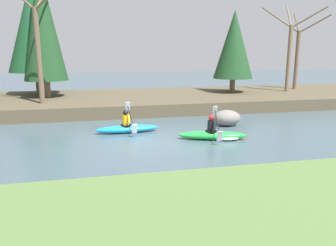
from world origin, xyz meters
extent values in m
plane|color=#425660|center=(0.00, 0.00, 0.00)|extent=(90.00, 90.00, 0.00)
cube|color=#56753D|center=(0.00, -7.38, 0.30)|extent=(44.00, 5.36, 0.61)
cube|color=brown|center=(0.00, 8.86, 0.34)|extent=(44.00, 8.25, 0.69)
cylinder|color=brown|center=(-5.74, 11.04, 1.42)|extent=(0.36, 0.36, 1.46)
cone|color=#194C28|center=(-5.74, 11.04, 5.01)|extent=(3.49, 3.49, 5.74)
cylinder|color=#7A664C|center=(-4.98, 9.38, 1.20)|extent=(0.36, 0.36, 1.03)
cone|color=#1E4723|center=(-4.98, 9.38, 5.11)|extent=(2.59, 2.59, 6.79)
cylinder|color=brown|center=(7.19, 9.16, 1.17)|extent=(0.36, 0.36, 0.97)
cone|color=#1E4723|center=(7.19, 9.16, 3.91)|extent=(2.68, 2.68, 4.51)
cylinder|color=brown|center=(-4.95, 6.77, 3.20)|extent=(0.28, 0.28, 5.02)
cylinder|color=#7A664C|center=(11.23, 8.87, 2.95)|extent=(0.28, 0.28, 4.53)
cylinder|color=#7A664C|center=(10.45, 9.52, 5.78)|extent=(1.68, 1.44, 1.52)
cylinder|color=#7A664C|center=(12.06, 8.17, 5.69)|extent=(1.77, 1.51, 1.34)
cylinder|color=#7A664C|center=(11.56, 9.77, 5.87)|extent=(0.78, 1.90, 1.69)
cylinder|color=brown|center=(12.71, 10.14, 2.83)|extent=(0.28, 0.28, 4.28)
cylinder|color=brown|center=(11.97, 10.76, 5.49)|extent=(1.60, 1.36, 1.44)
cylinder|color=brown|center=(13.49, 9.49, 5.40)|extent=(1.67, 1.43, 1.27)
cylinder|color=brown|center=(13.02, 10.99, 5.57)|extent=(0.74, 1.80, 1.60)
ellipsoid|color=green|center=(2.38, -0.02, 0.17)|extent=(2.76, 1.29, 0.34)
cone|color=green|center=(3.58, -0.34, 0.19)|extent=(0.39, 0.28, 0.20)
cylinder|color=black|center=(2.33, 0.00, 0.31)|extent=(0.59, 0.59, 0.08)
cylinder|color=black|center=(2.33, 0.00, 0.56)|extent=(0.37, 0.37, 0.42)
sphere|color=red|center=(2.33, 0.00, 0.89)|extent=(0.28, 0.28, 0.23)
cylinder|color=black|center=(2.49, 0.20, 0.65)|extent=(0.15, 0.24, 0.35)
cylinder|color=black|center=(2.37, -0.26, 0.65)|extent=(0.15, 0.24, 0.35)
cylinder|color=black|center=(2.55, -0.06, 0.69)|extent=(0.54, 1.86, 0.65)
cube|color=white|center=(2.80, 0.85, 1.00)|extent=(0.23, 0.21, 0.41)
cube|color=white|center=(2.30, -0.98, 0.38)|extent=(0.23, 0.21, 0.41)
ellipsoid|color=white|center=(2.91, -0.16, 0.09)|extent=(1.25, 0.96, 0.18)
ellipsoid|color=#1993D6|center=(-0.84, 1.85, 0.17)|extent=(2.72, 0.69, 0.34)
cone|color=#1993D6|center=(0.40, 1.89, 0.19)|extent=(0.36, 0.21, 0.20)
cylinder|color=black|center=(-0.89, 1.84, 0.31)|extent=(0.50, 0.50, 0.08)
cylinder|color=yellow|center=(-0.89, 1.84, 0.56)|extent=(0.31, 0.31, 0.42)
sphere|color=black|center=(-0.89, 1.84, 0.89)|extent=(0.24, 0.24, 0.23)
cylinder|color=yellow|center=(-0.79, 2.09, 0.65)|extent=(0.10, 0.23, 0.35)
cylinder|color=yellow|center=(-0.78, 1.61, 0.65)|extent=(0.10, 0.23, 0.35)
cylinder|color=black|center=(-0.66, 1.85, 0.69)|extent=(0.10, 1.91, 0.65)
cube|color=white|center=(-0.69, 2.80, 1.00)|extent=(0.21, 0.17, 0.41)
cube|color=white|center=(-0.62, 0.90, 0.38)|extent=(0.21, 0.17, 0.41)
ellipsoid|color=gray|center=(3.92, 2.22, 0.37)|extent=(1.32, 1.03, 0.74)
camera|label=1|loc=(-2.13, -12.01, 3.44)|focal=35.00mm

